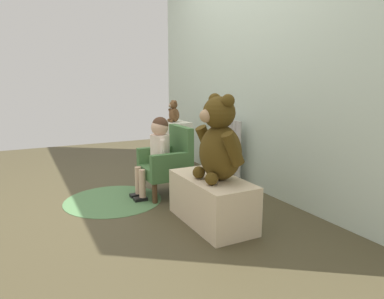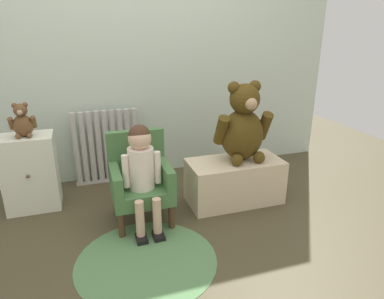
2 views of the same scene
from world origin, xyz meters
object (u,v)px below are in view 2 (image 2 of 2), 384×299
child_armchair (140,179)px  low_bench (234,181)px  small_dresser (31,173)px  child_figure (142,163)px  small_teddy_bear (22,122)px  floor_rug (147,260)px  large_teddy_bear (243,126)px  radiator (107,147)px

child_armchair → low_bench: 0.74m
small_dresser → child_figure: 0.91m
small_teddy_bear → floor_rug: 1.29m
low_bench → small_teddy_bear: size_ratio=2.96×
child_armchair → floor_rug: child_armchair is taller
small_dresser → large_teddy_bear: (1.52, -0.35, 0.31)m
child_armchair → floor_rug: (-0.06, -0.50, -0.30)m
small_dresser → floor_rug: 1.15m
small_dresser → large_teddy_bear: size_ratio=0.95×
low_bench → child_armchair: bearing=-178.6°
child_armchair → child_figure: child_figure is taller
radiator → child_figure: bearing=-78.3°
child_armchair → radiator: bearing=103.5°
child_figure → small_teddy_bear: (-0.73, 0.48, 0.21)m
small_dresser → child_figure: (0.74, -0.50, 0.17)m
small_teddy_bear → small_dresser: bearing=111.0°
child_figure → floor_rug: (-0.06, -0.39, -0.45)m
radiator → low_bench: radiator is taller
child_armchair → low_bench: bearing=1.4°
low_bench → small_dresser: bearing=165.6°
small_teddy_bear → floor_rug: size_ratio=0.29×
small_dresser → child_armchair: size_ratio=0.92×
large_teddy_bear → small_teddy_bear: large_teddy_bear is taller
radiator → large_teddy_bear: 1.18m
low_bench → floor_rug: size_ratio=0.86×
large_teddy_bear → radiator: bearing=145.7°
child_armchair → small_dresser: bearing=151.9°
child_armchair → low_bench: size_ratio=0.86×
child_figure → large_teddy_bear: 0.81m
child_armchair → small_teddy_bear: size_ratio=2.55×
radiator → large_teddy_bear: bearing=-34.3°
radiator → low_bench: bearing=-36.9°
radiator → child_figure: size_ratio=0.90×
child_armchair → small_teddy_bear: 0.90m
radiator → low_bench: 1.12m
child_figure → large_teddy_bear: bearing=10.4°
low_bench → small_teddy_bear: small_teddy_bear is taller
low_bench → large_teddy_bear: bearing=20.1°
low_bench → floor_rug: low_bench is taller
small_dresser → child_figure: child_figure is taller
child_figure → floor_rug: child_figure is taller
large_teddy_bear → small_dresser: bearing=166.9°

